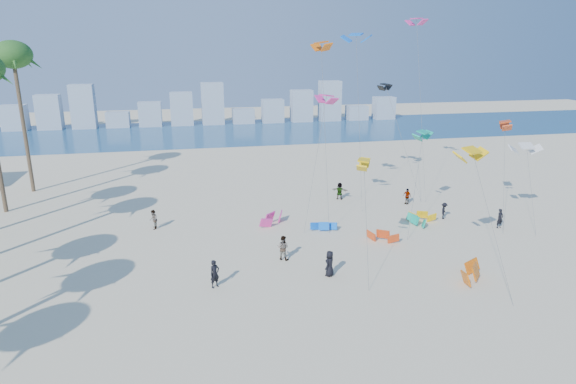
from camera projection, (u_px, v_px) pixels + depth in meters
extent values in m
plane|color=beige|center=(297.00, 380.00, 23.19)|extent=(220.00, 220.00, 0.00)
plane|color=navy|center=(209.00, 132.00, 90.69)|extent=(220.00, 220.00, 0.00)
imported|color=black|center=(215.00, 274.00, 31.93)|extent=(0.83, 0.75, 1.90)
imported|color=gray|center=(283.00, 248.00, 36.13)|extent=(1.15, 1.09, 1.87)
imported|color=black|center=(330.00, 263.00, 33.55)|extent=(1.03, 1.05, 1.82)
imported|color=gray|center=(407.00, 196.00, 49.04)|extent=(0.82, 1.02, 1.63)
imported|color=black|center=(444.00, 211.00, 44.78)|extent=(1.04, 1.14, 1.54)
imported|color=gray|center=(340.00, 191.00, 50.54)|extent=(1.70, 1.26, 1.78)
imported|color=black|center=(500.00, 218.00, 42.53)|extent=(0.70, 0.54, 1.72)
imported|color=gray|center=(153.00, 220.00, 42.23)|extent=(0.66, 0.84, 1.72)
cylinder|color=#595959|center=(366.00, 225.00, 31.90)|extent=(0.34, 2.80, 8.06)
cylinder|color=#595959|center=(315.00, 165.00, 41.11)|extent=(2.42, 2.22, 11.33)
cylinder|color=#595959|center=(416.00, 184.00, 41.29)|extent=(3.00, 4.44, 8.11)
cylinder|color=#595959|center=(325.00, 137.00, 41.80)|extent=(0.44, 5.18, 15.60)
cylinder|color=#595959|center=(403.00, 142.00, 50.46)|extent=(2.41, 5.37, 11.48)
cylinder|color=#595959|center=(531.00, 191.00, 41.17)|extent=(0.05, 2.65, 7.15)
cylinder|color=#595959|center=(359.00, 124.00, 46.46)|extent=(0.10, 3.86, 16.35)
cylinder|color=#595959|center=(504.00, 177.00, 42.26)|extent=(1.92, 4.17, 8.88)
cylinder|color=#595959|center=(492.00, 226.00, 30.63)|extent=(0.99, 4.67, 8.82)
cylinder|color=#595959|center=(421.00, 110.00, 49.93)|extent=(0.26, 5.48, 18.01)
cylinder|color=brown|center=(24.00, 125.00, 51.59)|extent=(0.40, 0.40, 14.48)
ellipsoid|color=#275D20|center=(13.00, 54.00, 49.53)|extent=(3.80, 3.80, 2.85)
cube|color=#9EADBF|center=(15.00, 118.00, 92.22)|extent=(4.40, 3.00, 4.80)
cube|color=#9EADBF|center=(49.00, 112.00, 93.21)|extent=(4.40, 3.00, 6.60)
cube|color=#9EADBF|center=(83.00, 107.00, 94.19)|extent=(4.40, 3.00, 8.40)
cube|color=#9EADBF|center=(118.00, 120.00, 96.20)|extent=(4.40, 3.00, 3.00)
cube|color=#9EADBF|center=(150.00, 114.00, 97.18)|extent=(4.40, 3.00, 4.80)
cube|color=#9EADBF|center=(182.00, 109.00, 98.17)|extent=(4.40, 3.00, 6.60)
cube|color=#9EADBF|center=(213.00, 104.00, 99.15)|extent=(4.40, 3.00, 8.40)
cube|color=#9EADBF|center=(243.00, 116.00, 101.16)|extent=(4.40, 3.00, 3.00)
cube|color=#9EADBF|center=(273.00, 111.00, 102.14)|extent=(4.40, 3.00, 4.80)
cube|color=#9EADBF|center=(301.00, 106.00, 103.13)|extent=(4.40, 3.00, 6.60)
cube|color=#9EADBF|center=(330.00, 101.00, 104.11)|extent=(4.40, 3.00, 8.40)
cube|color=#9EADBF|center=(357.00, 113.00, 106.12)|extent=(4.40, 3.00, 3.00)
cube|color=#9EADBF|center=(384.00, 108.00, 107.11)|extent=(4.40, 3.00, 4.80)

